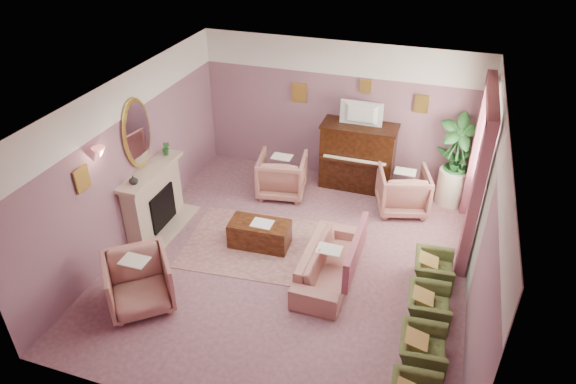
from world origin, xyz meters
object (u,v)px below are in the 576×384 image
(floral_armchair_right, at_px, (403,188))
(olive_chair_b, at_px, (423,346))
(olive_chair_d, at_px, (434,266))
(side_table, at_px, (451,186))
(olive_chair_c, at_px, (429,302))
(television, at_px, (361,113))
(piano, at_px, (358,157))
(coffee_table, at_px, (260,234))
(floral_armchair_left, at_px, (282,173))
(sofa, at_px, (329,257))
(floral_armchair_front, at_px, (138,280))

(floral_armchair_right, xyz_separation_m, olive_chair_b, (0.73, -3.50, -0.16))
(floral_armchair_right, relative_size, olive_chair_d, 1.34)
(floral_armchair_right, height_order, side_table, floral_armchair_right)
(olive_chair_c, bearing_deg, olive_chair_d, 90.00)
(olive_chair_c, height_order, olive_chair_d, same)
(floral_armchair_right, bearing_deg, television, 151.27)
(piano, height_order, television, television)
(coffee_table, bearing_deg, floral_armchair_left, 96.09)
(sofa, xyz_separation_m, floral_armchair_right, (0.82, 2.26, 0.08))
(television, height_order, floral_armchair_left, television)
(olive_chair_d, bearing_deg, olive_chair_b, -90.00)
(sofa, relative_size, floral_armchair_front, 2.02)
(floral_armchair_left, bearing_deg, side_table, 12.60)
(floral_armchair_left, distance_m, olive_chair_b, 4.51)
(floral_armchair_right, xyz_separation_m, olive_chair_d, (0.73, -1.86, -0.16))
(floral_armchair_right, relative_size, side_table, 1.31)
(floral_armchair_front, xyz_separation_m, olive_chair_d, (3.98, 1.84, -0.16))
(floral_armchair_front, distance_m, olive_chair_d, 4.39)
(olive_chair_b, bearing_deg, piano, 112.72)
(side_table, bearing_deg, coffee_table, -141.08)
(floral_armchair_front, relative_size, olive_chair_c, 1.34)
(floral_armchair_right, bearing_deg, sofa, -109.96)
(floral_armchair_right, bearing_deg, olive_chair_c, -74.80)
(piano, bearing_deg, floral_armchair_front, -117.79)
(floral_armchair_right, height_order, olive_chair_b, floral_armchair_right)
(olive_chair_b, bearing_deg, sofa, 141.25)
(coffee_table, bearing_deg, side_table, 38.92)
(olive_chair_b, relative_size, olive_chair_c, 1.00)
(coffee_table, bearing_deg, floral_armchair_front, -121.30)
(television, bearing_deg, sofa, -86.64)
(sofa, height_order, olive_chair_b, sofa)
(floral_armchair_left, bearing_deg, floral_armchair_right, 3.97)
(floral_armchair_right, relative_size, olive_chair_b, 1.34)
(floral_armchair_left, xyz_separation_m, floral_armchair_right, (2.30, 0.16, 0.00))
(piano, relative_size, olive_chair_c, 2.05)
(coffee_table, height_order, side_table, side_table)
(floral_armchair_left, distance_m, olive_chair_c, 3.94)
(olive_chair_c, bearing_deg, side_table, 88.01)
(sofa, bearing_deg, olive_chair_d, 14.35)
(olive_chair_b, bearing_deg, olive_chair_d, 90.00)
(floral_armchair_left, xyz_separation_m, floral_armchair_front, (-0.95, -3.55, 0.00))
(television, distance_m, coffee_table, 2.98)
(floral_armchair_right, relative_size, olive_chair_c, 1.34)
(piano, relative_size, sofa, 0.76)
(floral_armchair_left, bearing_deg, television, 28.03)
(piano, xyz_separation_m, olive_chair_b, (1.71, -4.09, -0.36))
(floral_armchair_front, bearing_deg, floral_armchair_left, 75.00)
(olive_chair_c, bearing_deg, floral_armchair_front, -165.56)
(piano, height_order, floral_armchair_left, piano)
(piano, xyz_separation_m, coffee_table, (-1.13, -2.44, -0.43))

